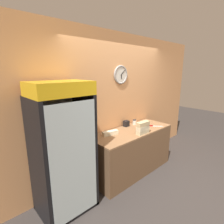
{
  "coord_description": "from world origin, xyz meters",
  "views": [
    {
      "loc": [
        -2.48,
        -1.2,
        2.01
      ],
      "look_at": [
        -0.54,
        0.87,
        1.33
      ],
      "focal_mm": 28.0,
      "sensor_mm": 36.0,
      "label": 1
    }
  ],
  "objects_px": {
    "sandwich_stack_top": "(143,124)",
    "sandwich_flat_left": "(110,133)",
    "condiment_jar": "(134,122)",
    "sandwich_stack_bottom": "(143,132)",
    "sandwich_stack_middle": "(143,128)",
    "chefs_knife": "(153,126)",
    "napkin_dispenser": "(126,124)",
    "beverage_cooler": "(61,143)"
  },
  "relations": [
    {
      "from": "beverage_cooler",
      "to": "condiment_jar",
      "type": "relative_size",
      "value": 17.39
    },
    {
      "from": "sandwich_stack_top",
      "to": "chefs_knife",
      "type": "height_order",
      "value": "sandwich_stack_top"
    },
    {
      "from": "sandwich_stack_top",
      "to": "sandwich_stack_bottom",
      "type": "bearing_deg",
      "value": 0.0
    },
    {
      "from": "sandwich_stack_bottom",
      "to": "beverage_cooler",
      "type": "bearing_deg",
      "value": 167.76
    },
    {
      "from": "sandwich_stack_middle",
      "to": "chefs_knife",
      "type": "height_order",
      "value": "sandwich_stack_middle"
    },
    {
      "from": "sandwich_stack_bottom",
      "to": "sandwich_flat_left",
      "type": "xyz_separation_m",
      "value": [
        -0.47,
        0.37,
        -0.0
      ]
    },
    {
      "from": "chefs_knife",
      "to": "condiment_jar",
      "type": "relative_size",
      "value": 2.49
    },
    {
      "from": "beverage_cooler",
      "to": "sandwich_stack_top",
      "type": "relative_size",
      "value": 6.72
    },
    {
      "from": "beverage_cooler",
      "to": "sandwich_stack_bottom",
      "type": "xyz_separation_m",
      "value": [
        1.45,
        -0.31,
        -0.12
      ]
    },
    {
      "from": "sandwich_stack_bottom",
      "to": "condiment_jar",
      "type": "relative_size",
      "value": 2.57
    },
    {
      "from": "beverage_cooler",
      "to": "condiment_jar",
      "type": "bearing_deg",
      "value": 4.89
    },
    {
      "from": "sandwich_stack_bottom",
      "to": "sandwich_flat_left",
      "type": "height_order",
      "value": "sandwich_stack_bottom"
    },
    {
      "from": "sandwich_stack_bottom",
      "to": "napkin_dispenser",
      "type": "bearing_deg",
      "value": 78.02
    },
    {
      "from": "condiment_jar",
      "to": "napkin_dispenser",
      "type": "distance_m",
      "value": 0.23
    },
    {
      "from": "sandwich_stack_middle",
      "to": "chefs_knife",
      "type": "distance_m",
      "value": 0.55
    },
    {
      "from": "sandwich_stack_bottom",
      "to": "napkin_dispenser",
      "type": "relative_size",
      "value": 2.31
    },
    {
      "from": "sandwich_flat_left",
      "to": "napkin_dispenser",
      "type": "distance_m",
      "value": 0.59
    },
    {
      "from": "sandwich_stack_top",
      "to": "chefs_knife",
      "type": "distance_m",
      "value": 0.57
    },
    {
      "from": "sandwich_stack_top",
      "to": "napkin_dispenser",
      "type": "bearing_deg",
      "value": 78.02
    },
    {
      "from": "sandwich_stack_bottom",
      "to": "sandwich_stack_top",
      "type": "bearing_deg",
      "value": 0.0
    },
    {
      "from": "sandwich_stack_bottom",
      "to": "chefs_knife",
      "type": "bearing_deg",
      "value": 14.28
    },
    {
      "from": "condiment_jar",
      "to": "napkin_dispenser",
      "type": "height_order",
      "value": "napkin_dispenser"
    },
    {
      "from": "beverage_cooler",
      "to": "sandwich_stack_bottom",
      "type": "distance_m",
      "value": 1.49
    },
    {
      "from": "beverage_cooler",
      "to": "sandwich_flat_left",
      "type": "bearing_deg",
      "value": 3.1
    },
    {
      "from": "sandwich_stack_top",
      "to": "napkin_dispenser",
      "type": "xyz_separation_m",
      "value": [
        0.11,
        0.5,
        -0.13
      ]
    },
    {
      "from": "sandwich_stack_top",
      "to": "sandwich_flat_left",
      "type": "bearing_deg",
      "value": 141.74
    },
    {
      "from": "napkin_dispenser",
      "to": "condiment_jar",
      "type": "bearing_deg",
      "value": -9.2
    },
    {
      "from": "chefs_knife",
      "to": "beverage_cooler",
      "type": "bearing_deg",
      "value": 174.71
    },
    {
      "from": "sandwich_stack_top",
      "to": "napkin_dispenser",
      "type": "height_order",
      "value": "sandwich_stack_top"
    },
    {
      "from": "sandwich_flat_left",
      "to": "chefs_knife",
      "type": "xyz_separation_m",
      "value": [
        0.99,
        -0.24,
        -0.03
      ]
    },
    {
      "from": "sandwich_stack_middle",
      "to": "napkin_dispenser",
      "type": "relative_size",
      "value": 2.31
    },
    {
      "from": "sandwich_stack_bottom",
      "to": "sandwich_stack_middle",
      "type": "height_order",
      "value": "sandwich_stack_middle"
    },
    {
      "from": "condiment_jar",
      "to": "sandwich_stack_middle",
      "type": "bearing_deg",
      "value": -125.16
    },
    {
      "from": "sandwich_stack_middle",
      "to": "sandwich_stack_top",
      "type": "xyz_separation_m",
      "value": [
        0.0,
        0.0,
        0.08
      ]
    },
    {
      "from": "sandwich_stack_top",
      "to": "sandwich_flat_left",
      "type": "height_order",
      "value": "sandwich_stack_top"
    },
    {
      "from": "sandwich_stack_middle",
      "to": "sandwich_flat_left",
      "type": "distance_m",
      "value": 0.6
    },
    {
      "from": "condiment_jar",
      "to": "sandwich_flat_left",
      "type": "bearing_deg",
      "value": -172.9
    },
    {
      "from": "sandwich_stack_middle",
      "to": "beverage_cooler",
      "type": "bearing_deg",
      "value": 167.76
    },
    {
      "from": "beverage_cooler",
      "to": "condiment_jar",
      "type": "height_order",
      "value": "beverage_cooler"
    },
    {
      "from": "sandwich_stack_top",
      "to": "condiment_jar",
      "type": "bearing_deg",
      "value": 54.84
    },
    {
      "from": "condiment_jar",
      "to": "sandwich_stack_bottom",
      "type": "bearing_deg",
      "value": -125.16
    },
    {
      "from": "sandwich_stack_top",
      "to": "condiment_jar",
      "type": "xyz_separation_m",
      "value": [
        0.33,
        0.47,
        -0.14
      ]
    }
  ]
}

